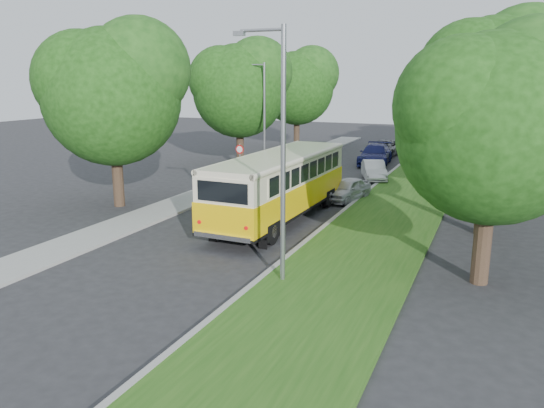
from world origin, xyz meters
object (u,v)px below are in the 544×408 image
at_px(vintage_bus, 280,187).
at_px(car_silver, 347,189).
at_px(car_blue, 375,155).
at_px(car_grey, 384,148).
at_px(car_white, 374,170).
at_px(lamppost_far, 263,113).
at_px(lamppost_near, 280,148).

bearing_deg(vintage_bus, car_silver, 73.34).
distance_m(car_blue, car_grey, 4.89).
height_order(car_silver, car_blue, car_blue).
xyz_separation_m(car_white, car_grey, (-1.63, 11.08, 0.05)).
xyz_separation_m(lamppost_far, car_grey, (6.07, 11.55, -3.45)).
relative_size(vintage_bus, car_grey, 2.22).
bearing_deg(car_grey, lamppost_near, -80.35).
xyz_separation_m(car_blue, car_grey, (-0.33, 4.87, -0.10)).
bearing_deg(lamppost_near, car_white, 93.64).
xyz_separation_m(car_silver, car_grey, (-1.63, 17.62, 0.06)).
height_order(car_silver, car_grey, car_grey).
bearing_deg(lamppost_near, car_blue, 95.67).
bearing_deg(car_white, car_blue, 82.01).
xyz_separation_m(vintage_bus, car_silver, (1.74, 5.33, -0.98)).
height_order(vintage_bus, car_silver, vintage_bus).
distance_m(lamppost_near, car_blue, 25.55).
bearing_deg(car_white, lamppost_near, -106.13).
xyz_separation_m(lamppost_far, vintage_bus, (5.96, -11.41, -2.53)).
distance_m(lamppost_near, vintage_bus, 8.17).
relative_size(vintage_bus, car_white, 2.83).
distance_m(vintage_bus, car_blue, 18.11).
height_order(lamppost_near, car_silver, lamppost_near).
distance_m(car_silver, car_white, 6.55).
xyz_separation_m(vintage_bus, car_grey, (0.11, 22.96, -0.92)).
xyz_separation_m(vintage_bus, car_blue, (0.44, 18.08, -0.81)).
height_order(lamppost_near, vintage_bus, lamppost_near).
relative_size(lamppost_far, car_silver, 2.09).
distance_m(lamppost_far, car_grey, 13.49).
bearing_deg(lamppost_near, lamppost_far, 115.71).
height_order(lamppost_far, car_silver, lamppost_far).
distance_m(lamppost_near, car_grey, 30.41).
bearing_deg(car_blue, lamppost_near, -88.90).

